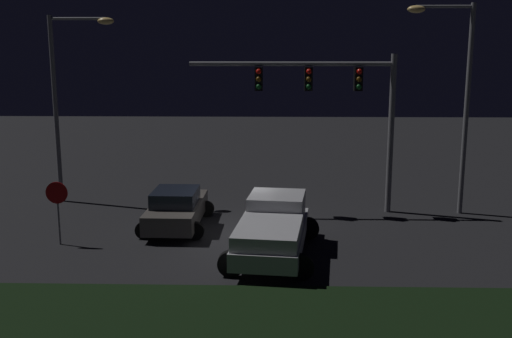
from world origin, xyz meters
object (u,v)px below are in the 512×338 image
object	(u,v)px
car_sedan	(177,209)
pickup_truck	(274,225)
stop_sign	(57,201)
street_lamp_right	(455,84)
street_lamp_left	(67,86)
traffic_signal_gantry	(332,94)

from	to	relation	value
car_sedan	pickup_truck	bearing A→B (deg)	-128.00
pickup_truck	stop_sign	distance (m)	7.46
street_lamp_right	stop_sign	world-z (taller)	street_lamp_right
car_sedan	street_lamp_left	bearing A→B (deg)	54.35
street_lamp_left	street_lamp_right	bearing A→B (deg)	-5.56
car_sedan	traffic_signal_gantry	world-z (taller)	traffic_signal_gantry
street_lamp_right	stop_sign	xyz separation A→B (m)	(-14.62, -4.50, -3.74)
pickup_truck	street_lamp_right	distance (m)	9.95
street_lamp_left	street_lamp_right	size ratio (longest dim) A/B	0.96
street_lamp_right	traffic_signal_gantry	bearing A→B (deg)	178.52
traffic_signal_gantry	stop_sign	distance (m)	11.29
street_lamp_left	car_sedan	bearing A→B (deg)	-36.73
pickup_truck	street_lamp_right	world-z (taller)	street_lamp_right
traffic_signal_gantry	street_lamp_left	size ratio (longest dim) A/B	1.03
street_lamp_left	stop_sign	bearing A→B (deg)	-75.89
pickup_truck	stop_sign	world-z (taller)	stop_sign
car_sedan	street_lamp_right	world-z (taller)	street_lamp_right
pickup_truck	stop_sign	size ratio (longest dim) A/B	2.51
pickup_truck	street_lamp_left	xyz separation A→B (m)	(-8.92, 6.90, 4.13)
traffic_signal_gantry	street_lamp_right	bearing A→B (deg)	-1.48
car_sedan	traffic_signal_gantry	size ratio (longest dim) A/B	0.53
street_lamp_right	stop_sign	bearing A→B (deg)	-162.88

